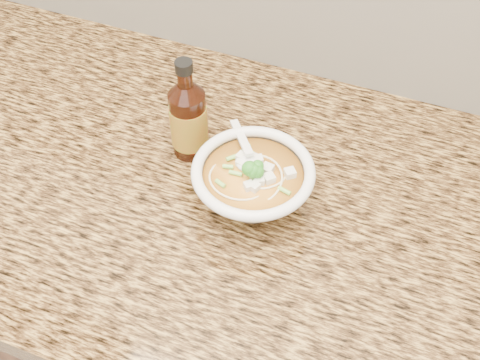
% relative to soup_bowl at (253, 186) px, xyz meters
% --- Properties ---
extents(cabinet, '(4.00, 0.65, 0.86)m').
position_rel_soup_bowl_xyz_m(cabinet, '(-0.03, 0.02, -0.51)').
color(cabinet, '#371E10').
rests_on(cabinet, ground).
extents(counter_slab, '(4.00, 0.68, 0.04)m').
position_rel_soup_bowl_xyz_m(counter_slab, '(-0.03, 0.02, -0.06)').
color(counter_slab, '#A9803E').
rests_on(counter_slab, cabinet).
extents(soup_bowl, '(0.18, 0.18, 0.10)m').
position_rel_soup_bowl_xyz_m(soup_bowl, '(0.00, 0.00, 0.00)').
color(soup_bowl, white).
rests_on(soup_bowl, counter_slab).
extents(hot_sauce_bottle, '(0.07, 0.07, 0.18)m').
position_rel_soup_bowl_xyz_m(hot_sauce_bottle, '(-0.13, 0.07, 0.03)').
color(hot_sauce_bottle, '#3B1408').
rests_on(hot_sauce_bottle, counter_slab).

